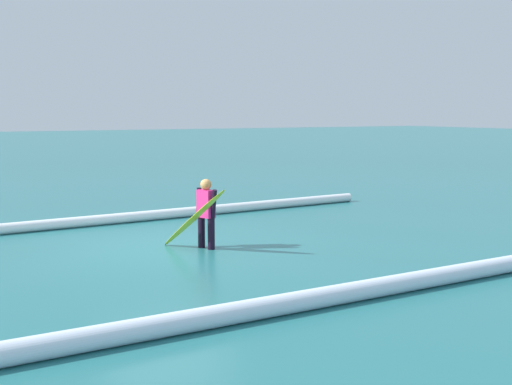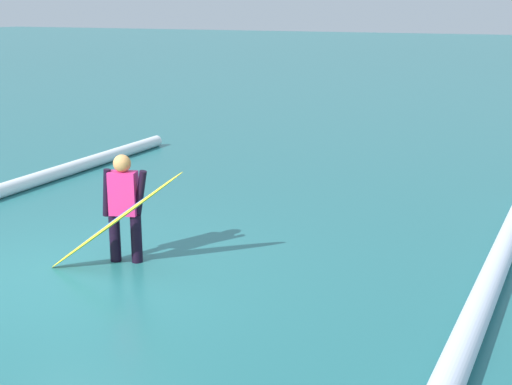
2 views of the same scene
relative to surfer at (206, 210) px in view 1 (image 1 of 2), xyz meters
The scene contains 4 objects.
ground_plane 1.13m from the surfer, 28.10° to the right, with size 159.43×159.43×0.00m, color #256F72.
surfer is the anchor object (origin of this frame).
surfboard 0.36m from the surfer, 18.26° to the left, with size 0.80×1.70×1.30m.
wave_crest_midground 5.64m from the surfer, 51.23° to the left, with size 0.28×0.28×18.22m, color white.
Camera 1 is at (4.50, 11.78, 2.68)m, focal length 45.36 mm.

